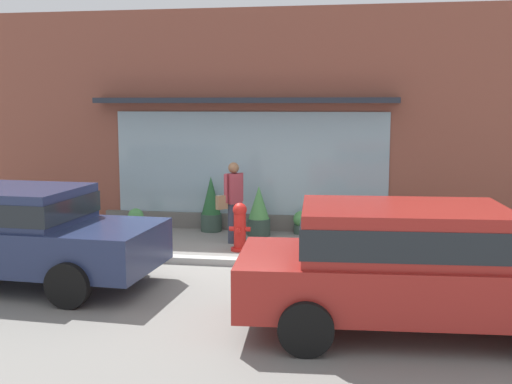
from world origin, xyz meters
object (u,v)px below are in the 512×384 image
pedestrian_with_handbag (233,196)px  potted_plant_window_right (136,219)px  parked_car_red (413,261)px  parked_car_navy (10,229)px  potted_plant_window_left (301,222)px  fire_hydrant (240,226)px  potted_plant_trailing_edge (211,205)px  potted_plant_doorstep (259,212)px  potted_plant_corner_tall (423,225)px  potted_plant_window_center (356,224)px

pedestrian_with_handbag → potted_plant_window_right: 2.55m
parked_car_red → parked_car_navy: bearing=165.5°
parked_car_red → potted_plant_window_left: 6.12m
fire_hydrant → parked_car_navy: 4.26m
potted_plant_trailing_edge → potted_plant_doorstep: 1.17m
potted_plant_trailing_edge → potted_plant_corner_tall: potted_plant_trailing_edge is taller
potted_plant_window_center → potted_plant_window_right: 4.85m
parked_car_navy → potted_plant_corner_tall: size_ratio=7.52×
parked_car_red → potted_plant_window_center: (-0.75, 5.52, -0.61)m
parked_car_navy → potted_plant_doorstep: 5.44m
parked_car_red → potted_plant_corner_tall: bearing=79.3°
parked_car_navy → fire_hydrant: bearing=44.4°
fire_hydrant → pedestrian_with_handbag: pedestrian_with_handbag is taller
potted_plant_corner_tall → parked_car_red: bearing=-96.9°
potted_plant_window_left → potted_plant_window_right: 3.69m
fire_hydrant → potted_plant_corner_tall: 3.96m
pedestrian_with_handbag → potted_plant_doorstep: 1.03m
potted_plant_trailing_edge → potted_plant_window_center: potted_plant_trailing_edge is taller
parked_car_navy → parked_car_red: bearing=-7.5°
fire_hydrant → pedestrian_with_handbag: 0.86m
pedestrian_with_handbag → parked_car_red: size_ratio=0.36×
parked_car_red → potted_plant_corner_tall: size_ratio=7.47×
parked_car_red → pedestrian_with_handbag: bearing=121.2°
potted_plant_trailing_edge → potted_plant_corner_tall: size_ratio=2.00×
parked_car_red → potted_plant_trailing_edge: size_ratio=3.74×
potted_plant_trailing_edge → potted_plant_window_left: bearing=1.1°
potted_plant_window_left → potted_plant_window_right: bearing=-172.9°
parked_car_navy → potted_plant_corner_tall: (6.82, 4.37, -0.56)m
potted_plant_doorstep → potted_plant_window_center: bearing=2.2°
potted_plant_trailing_edge → potted_plant_corner_tall: 4.64m
potted_plant_window_center → potted_plant_corner_tall: bearing=0.4°
parked_car_navy → potted_plant_window_center: size_ratio=7.54×
pedestrian_with_handbag → parked_car_navy: pedestrian_with_handbag is taller
potted_plant_window_left → potted_plant_window_right: (-3.66, -0.45, 0.04)m
fire_hydrant → parked_car_navy: parked_car_navy is taller
fire_hydrant → parked_car_red: (2.97, -3.95, 0.43)m
potted_plant_corner_tall → parked_car_navy: bearing=-147.3°
parked_car_red → potted_plant_window_left: (-1.93, 5.77, -0.66)m
parked_car_red → fire_hydrant: bearing=123.0°
fire_hydrant → parked_car_red: size_ratio=0.20×
parked_car_navy → potted_plant_window_right: (0.56, 4.15, -0.60)m
pedestrian_with_handbag → potted_plant_corner_tall: size_ratio=2.68×
potted_plant_window_center → potted_plant_window_left: size_ratio=1.22×
fire_hydrant → potted_plant_window_left: fire_hydrant is taller
pedestrian_with_handbag → potted_plant_window_right: size_ratio=3.09×
potted_plant_trailing_edge → potted_plant_corner_tall: bearing=-2.4°
potted_plant_window_left → potted_plant_window_right: potted_plant_window_right is taller
potted_plant_corner_tall → potted_plant_window_right: 6.26m
potted_plant_corner_tall → potted_plant_doorstep: bearing=-178.5°
potted_plant_window_right → potted_plant_window_left: bearing=7.1°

